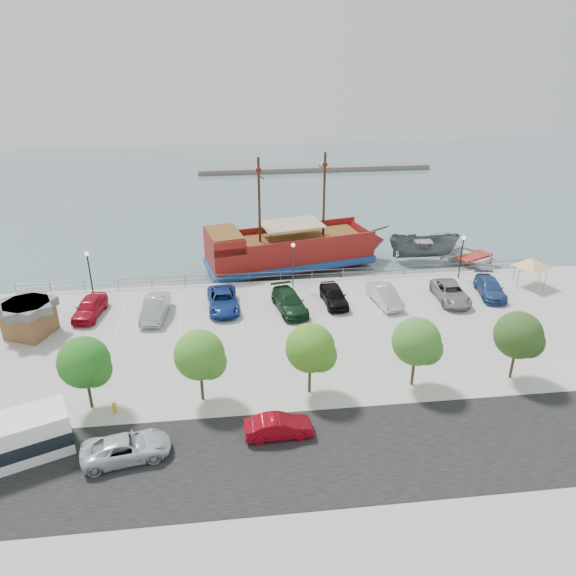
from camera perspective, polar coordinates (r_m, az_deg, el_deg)
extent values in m
plane|color=slate|center=(46.87, 1.51, -4.30)|extent=(160.00, 160.00, 0.00)
cube|color=#B2B2B1|center=(30.44, 7.62, -23.36)|extent=(100.00, 58.00, 1.20)
cube|color=black|center=(33.43, 5.57, -16.32)|extent=(100.00, 8.00, 0.04)
cube|color=beige|center=(38.01, 3.69, -10.37)|extent=(100.00, 4.00, 0.05)
cylinder|color=slate|center=(52.91, 0.34, 1.70)|extent=(50.00, 0.06, 0.06)
cylinder|color=slate|center=(53.07, 0.33, 1.30)|extent=(50.00, 0.06, 0.06)
cube|color=#6E655D|center=(99.28, 2.76, 12.05)|extent=(40.00, 3.00, 0.80)
cube|color=maroon|center=(57.53, 0.17, 3.72)|extent=(17.36, 8.57, 2.70)
cube|color=#154997|center=(57.86, 0.17, 2.91)|extent=(17.73, 8.94, 0.62)
cone|color=maroon|center=(60.93, 8.36, 4.71)|extent=(4.30, 5.58, 4.99)
cube|color=maroon|center=(55.09, -6.51, 4.87)|extent=(4.14, 5.74, 1.46)
cube|color=brown|center=(54.83, -6.55, 5.63)|extent=(3.85, 5.29, 0.12)
cube|color=brown|center=(57.19, 0.67, 5.09)|extent=(14.17, 7.31, 0.16)
cube|color=maroon|center=(59.15, -0.62, 6.11)|extent=(16.31, 3.69, 0.73)
cube|color=maroon|center=(54.71, 1.03, 4.48)|extent=(16.31, 3.69, 0.73)
cylinder|color=#382111|center=(56.95, 3.69, 9.41)|extent=(0.30, 0.30, 8.53)
cylinder|color=#382111|center=(54.81, -2.94, 8.79)|extent=(0.30, 0.30, 8.53)
cylinder|color=#382111|center=(56.29, 3.77, 11.95)|extent=(0.80, 3.08, 0.15)
cylinder|color=#382111|center=(54.13, -3.00, 11.43)|extent=(0.80, 3.08, 0.15)
cube|color=tan|center=(56.58, 0.38, 6.49)|extent=(6.72, 5.13, 0.12)
cylinder|color=#382111|center=(60.83, 9.05, 5.87)|extent=(2.57, 0.71, 0.62)
imported|color=#545A60|center=(61.51, 13.58, 3.89)|extent=(7.69, 4.05, 2.83)
imported|color=silver|center=(61.88, 18.31, 2.74)|extent=(7.59, 8.50, 1.45)
cube|color=gray|center=(55.27, -15.20, -0.19)|extent=(6.53, 3.03, 0.36)
cube|color=slate|center=(56.62, 9.36, 1.07)|extent=(7.89, 2.87, 0.44)
cube|color=slate|center=(59.17, 16.61, 1.40)|extent=(7.70, 2.32, 0.44)
cube|color=brown|center=(48.18, -24.76, -3.14)|extent=(3.90, 3.90, 2.18)
cube|color=#5A5A5B|center=(47.61, -25.04, -1.72)|extent=(4.42, 4.42, 0.69)
cylinder|color=slate|center=(57.43, 22.05, 1.74)|extent=(0.08, 0.08, 1.94)
cylinder|color=slate|center=(57.88, 24.27, 1.50)|extent=(0.08, 0.08, 1.94)
cylinder|color=slate|center=(55.35, 22.33, 0.81)|extent=(0.08, 0.08, 1.94)
cylinder|color=slate|center=(55.81, 24.64, 0.58)|extent=(0.08, 0.08, 1.94)
pyramid|color=white|center=(55.98, 23.62, 2.77)|extent=(4.74, 4.74, 0.79)
imported|color=silver|center=(33.80, -16.12, -15.33)|extent=(5.26, 3.13, 1.37)
imported|color=maroon|center=(33.98, -0.94, -13.91)|extent=(4.10, 1.57, 1.33)
cube|color=white|center=(35.58, -27.23, -13.90)|extent=(7.64, 5.03, 2.59)
cube|color=black|center=(35.68, -27.18, -14.10)|extent=(7.77, 5.17, 0.83)
cylinder|color=gold|center=(37.44, -17.19, -11.68)|extent=(0.26, 0.26, 0.65)
sphere|color=gold|center=(37.24, -17.25, -11.25)|extent=(0.28, 0.28, 0.28)
cylinder|color=black|center=(52.35, -19.43, 1.15)|extent=(0.12, 0.12, 4.00)
sphere|color=#FFF2CC|center=(51.57, -19.77, 3.28)|extent=(0.36, 0.36, 0.36)
cylinder|color=black|center=(51.31, 0.52, 2.19)|extent=(0.12, 0.12, 4.00)
sphere|color=#FFF2CC|center=(50.52, 0.53, 4.38)|extent=(0.36, 0.36, 0.36)
cylinder|color=black|center=(55.51, 17.15, 2.86)|extent=(0.12, 0.12, 4.00)
sphere|color=#FFF2CC|center=(54.78, 17.43, 4.89)|extent=(0.36, 0.36, 0.36)
cylinder|color=#473321|center=(37.98, -19.51, -10.04)|extent=(0.20, 0.20, 2.20)
sphere|color=#22611A|center=(36.75, -20.02, -7.09)|extent=(3.20, 3.20, 3.20)
sphere|color=#22611A|center=(36.57, -19.11, -7.85)|extent=(2.20, 2.20, 2.20)
cylinder|color=#473321|center=(36.95, -8.74, -9.76)|extent=(0.20, 0.20, 2.20)
sphere|color=#3B7721|center=(35.69, -8.99, -6.73)|extent=(3.20, 3.20, 3.20)
sphere|color=#3B7721|center=(35.62, -7.98, -7.49)|extent=(2.20, 2.20, 2.20)
cylinder|color=#473321|center=(37.24, 2.20, -9.13)|extent=(0.20, 0.20, 2.20)
sphere|color=#3F781D|center=(35.99, 2.27, -6.11)|extent=(3.20, 3.20, 3.20)
sphere|color=#3F781D|center=(36.04, 3.28, -6.84)|extent=(2.20, 2.20, 2.20)
cylinder|color=#473321|center=(38.81, 12.58, -8.24)|extent=(0.20, 0.20, 2.20)
sphere|color=#3A7027|center=(37.61, 12.91, -5.31)|extent=(3.20, 3.20, 3.20)
sphere|color=#3A7027|center=(37.77, 13.86, -5.99)|extent=(2.20, 2.20, 2.20)
cylinder|color=#473321|center=(41.51, 21.83, -7.20)|extent=(0.20, 0.20, 2.20)
sphere|color=#2B491B|center=(40.40, 22.35, -4.44)|extent=(3.20, 3.20, 3.20)
sphere|color=#2B491B|center=(40.65, 23.20, -5.06)|extent=(2.20, 2.20, 2.20)
imported|color=#AC0C20|center=(49.44, -19.50, -1.85)|extent=(2.61, 4.90, 1.59)
imported|color=#9CA2A9|center=(47.73, -13.35, -1.98)|extent=(2.24, 5.11, 1.63)
imported|color=navy|center=(48.12, -6.62, -1.27)|extent=(2.82, 5.56, 1.51)
imported|color=black|center=(47.50, 0.15, -1.42)|extent=(3.12, 5.68, 1.56)
imported|color=black|center=(48.80, 4.69, -0.74)|extent=(2.14, 4.73, 1.58)
imported|color=silver|center=(49.38, 9.79, -0.73)|extent=(2.38, 4.92, 1.55)
imported|color=gray|center=(51.27, 16.21, -0.46)|extent=(2.60, 5.32, 1.46)
imported|color=navy|center=(53.32, 19.85, 0.02)|extent=(2.73, 5.19, 1.44)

